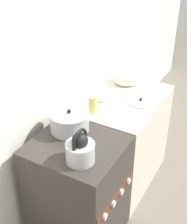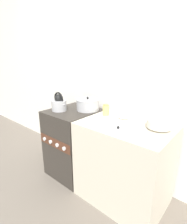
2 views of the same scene
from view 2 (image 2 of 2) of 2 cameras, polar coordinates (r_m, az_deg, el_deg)
ground_plane at (r=2.35m, az=-11.67°, el=-21.32°), size 12.00×12.00×0.00m
wall_back at (r=2.32m, az=0.15°, el=12.33°), size 7.00×0.06×2.50m
stove at (r=2.28m, az=-6.38°, el=-9.68°), size 0.55×0.62×0.84m
counter at (r=1.89m, az=9.83°, el=-15.99°), size 0.87×0.62×0.84m
kettle at (r=2.12m, az=-11.18°, el=2.70°), size 0.22×0.18×0.22m
cooking_pot at (r=2.11m, az=-1.91°, el=2.47°), size 0.28×0.28×0.16m
enamel_bowl at (r=1.66m, az=20.62°, el=-3.66°), size 0.21×0.21×0.08m
small_ceramic_bowl at (r=1.85m, az=9.85°, el=-1.16°), size 0.11×0.11×0.05m
storage_jar at (r=1.92m, az=4.04°, el=0.66°), size 0.07×0.07×0.12m
loose_pot_lid at (r=1.56m, az=8.03°, el=-5.55°), size 0.23×0.23×0.03m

